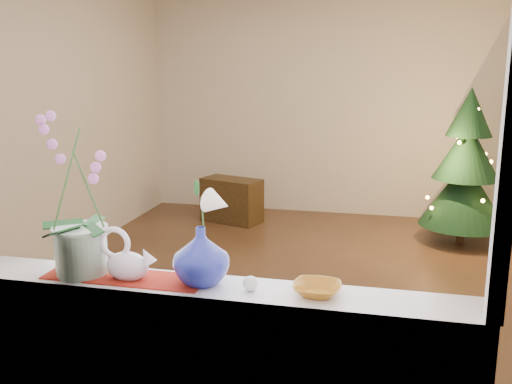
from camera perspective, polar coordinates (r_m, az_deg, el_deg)
ground at (r=4.88m, az=4.18°, el=-9.24°), size 5.00×5.00×0.00m
wall_back at (r=7.03m, az=7.63°, el=8.71°), size 4.50×0.10×2.70m
wall_front at (r=2.14m, az=-5.90°, el=0.18°), size 4.50×0.10×2.70m
wall_left at (r=5.38m, az=-20.17°, el=6.91°), size 0.10×5.00×2.70m
windowsill at (r=2.39m, az=-4.63°, el=-9.74°), size 2.20×0.26×0.04m
window_frame at (r=2.12m, az=-5.85°, el=9.61°), size 2.22×0.06×1.60m
runner at (r=2.52m, az=-12.98°, el=-8.29°), size 0.70×0.20×0.01m
orchid_pot at (r=2.52m, az=-17.43°, el=-0.34°), size 0.32×0.32×0.70m
swan at (r=2.46m, az=-12.79°, el=-6.19°), size 0.27×0.15×0.22m
blue_vase at (r=2.36m, az=-5.52°, el=-5.94°), size 0.30×0.30×0.28m
lily at (r=2.30m, az=-5.65°, el=-0.12°), size 0.16×0.09×0.21m
paperweight at (r=2.31m, az=-0.55°, el=-9.14°), size 0.08×0.08×0.06m
amber_dish at (r=2.29m, az=6.13°, el=-9.72°), size 0.17×0.17×0.04m
xmas_tree at (r=6.18m, az=20.25°, el=2.39°), size 1.11×1.11×1.60m
side_table at (r=6.70m, az=-2.45°, el=-0.83°), size 0.76×0.54×0.51m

